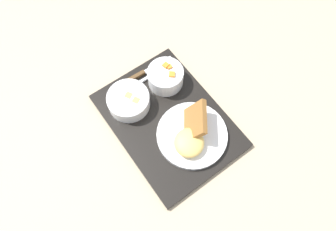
{
  "coord_description": "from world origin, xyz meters",
  "views": [
    {
      "loc": [
        0.3,
        -0.21,
        0.88
      ],
      "look_at": [
        0.0,
        0.0,
        0.05
      ],
      "focal_mm": 32.0,
      "sensor_mm": 36.0,
      "label": 1
    }
  ],
  "objects": [
    {
      "name": "ground_plane",
      "position": [
        0.0,
        0.0,
        0.0
      ],
      "size": [
        4.0,
        4.0,
        0.0
      ],
      "primitive_type": "plane",
      "color": "tan"
    },
    {
      "name": "serving_tray",
      "position": [
        0.0,
        0.0,
        0.01
      ],
      "size": [
        0.45,
        0.33,
        0.02
      ],
      "color": "black",
      "rests_on": "ground_plane"
    },
    {
      "name": "bowl_salad",
      "position": [
        -0.12,
        0.07,
        0.05
      ],
      "size": [
        0.12,
        0.12,
        0.07
      ],
      "color": "white",
      "rests_on": "serving_tray"
    },
    {
      "name": "bowl_soup",
      "position": [
        -0.11,
        -0.07,
        0.04
      ],
      "size": [
        0.13,
        0.13,
        0.05
      ],
      "color": "white",
      "rests_on": "serving_tray"
    },
    {
      "name": "plate_main",
      "position": [
        0.09,
        0.02,
        0.04
      ],
      "size": [
        0.22,
        0.22,
        0.1
      ],
      "color": "white",
      "rests_on": "serving_tray"
    },
    {
      "name": "knife",
      "position": [
        -0.19,
        0.02,
        0.02
      ],
      "size": [
        0.02,
        0.19,
        0.01
      ],
      "rotation": [
        0.0,
        0.0,
        1.56
      ],
      "color": "silver",
      "rests_on": "serving_tray"
    },
    {
      "name": "spoon",
      "position": [
        -0.16,
        0.04,
        0.02
      ],
      "size": [
        0.03,
        0.13,
        0.01
      ],
      "rotation": [
        0.0,
        0.0,
        1.58
      ],
      "color": "silver",
      "rests_on": "serving_tray"
    }
  ]
}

